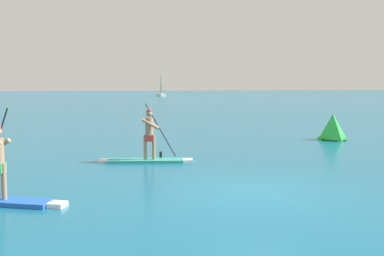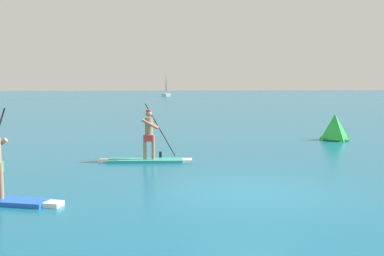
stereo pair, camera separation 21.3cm
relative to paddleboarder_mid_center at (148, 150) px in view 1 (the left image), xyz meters
The scene contains 4 objects.
ground 5.21m from the paddleboarder_mid_center, 71.22° to the right, with size 440.00×440.00×0.00m, color #145B7A.
paddleboarder_mid_center is the anchor object (origin of this frame).
race_marker_buoy 9.98m from the paddleboarder_mid_center, 22.28° to the left, with size 1.32×1.32×1.22m.
sailboat_right_horizon 91.67m from the paddleboarder_mid_center, 78.77° to the left, with size 1.47×4.10×6.81m.
Camera 1 is at (-4.04, -9.59, 2.49)m, focal length 42.14 mm.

